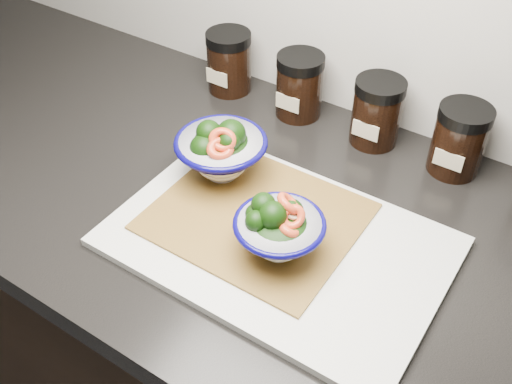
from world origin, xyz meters
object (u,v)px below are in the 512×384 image
Objects in this scene: bowl_right at (279,230)px; spice_jar_b at (299,86)px; bowl_left at (221,151)px; spice_jar_d at (459,140)px; spice_jar_c at (377,112)px; cutting_board at (278,242)px; spice_jar_a at (229,62)px.

spice_jar_b is (-0.15, 0.31, 0.00)m from bowl_right.
bowl_right is 1.07× the size of spice_jar_b.
bowl_left is 0.23m from spice_jar_b.
bowl_left is 0.18m from bowl_right.
spice_jar_d is at bearing 38.53° from bowl_left.
cutting_board is at bearing -91.11° from spice_jar_c.
spice_jar_a is 1.00× the size of spice_jar_b.
bowl_left is 1.15× the size of bowl_right.
spice_jar_b is at bearing 89.40° from bowl_left.
bowl_left is 1.23× the size of spice_jar_c.
bowl_right is 0.34m from spice_jar_d.
spice_jar_b is (0.00, 0.23, -0.00)m from bowl_left.
cutting_board is 0.17m from bowl_left.
bowl_left reaches higher than spice_jar_d.
spice_jar_b is 0.15m from spice_jar_c.
cutting_board is 3.98× the size of spice_jar_a.
bowl_right is 1.07× the size of spice_jar_a.
bowl_left reaches higher than spice_jar_b.
bowl_left is at bearing -141.47° from spice_jar_d.
spice_jar_d reaches higher than bowl_right.
cutting_board is at bearing -24.78° from bowl_left.
spice_jar_a is 0.15m from spice_jar_b.
bowl_left is 1.23× the size of spice_jar_a.
bowl_left reaches higher than cutting_board.
bowl_right is 0.44m from spice_jar_a.
spice_jar_d is at bearing 0.00° from spice_jar_b.
spice_jar_c is at bearing 0.00° from spice_jar_b.
spice_jar_c is at bearing 91.37° from bowl_right.
bowl_left reaches higher than spice_jar_a.
bowl_right is (0.16, -0.09, -0.01)m from bowl_left.
spice_jar_b is 0.28m from spice_jar_d.
bowl_right is 1.07× the size of spice_jar_d.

